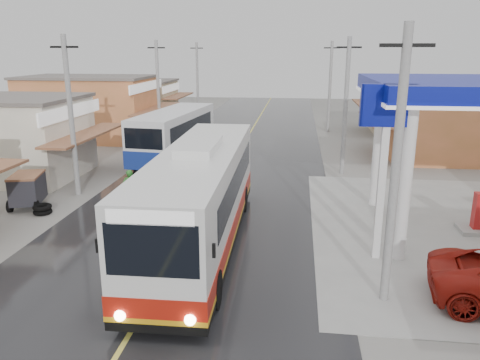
{
  "coord_description": "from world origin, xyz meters",
  "views": [
    {
      "loc": [
        4.24,
        -13.07,
        7.31
      ],
      "look_at": [
        1.99,
        5.08,
        2.17
      ],
      "focal_mm": 35.0,
      "sensor_mm": 36.0,
      "label": 1
    }
  ],
  "objects_px": {
    "tyre_stack": "(42,209)",
    "cyclist": "(132,199)",
    "coach_bus": "(201,197)",
    "tricycle_near": "(27,188)",
    "second_bus": "(174,134)"
  },
  "relations": [
    {
      "from": "tricycle_near",
      "to": "tyre_stack",
      "type": "distance_m",
      "value": 1.58
    },
    {
      "from": "cyclist",
      "to": "second_bus",
      "type": "bearing_deg",
      "value": 75.07
    },
    {
      "from": "cyclist",
      "to": "tricycle_near",
      "type": "distance_m",
      "value": 5.24
    },
    {
      "from": "second_bus",
      "to": "cyclist",
      "type": "xyz_separation_m",
      "value": [
        0.85,
        -10.89,
        -1.09
      ]
    },
    {
      "from": "second_bus",
      "to": "tyre_stack",
      "type": "height_order",
      "value": "second_bus"
    },
    {
      "from": "coach_bus",
      "to": "second_bus",
      "type": "relative_size",
      "value": 1.27
    },
    {
      "from": "second_bus",
      "to": "cyclist",
      "type": "bearing_deg",
      "value": -79.59
    },
    {
      "from": "tricycle_near",
      "to": "cyclist",
      "type": "bearing_deg",
      "value": -17.18
    },
    {
      "from": "coach_bus",
      "to": "tyre_stack",
      "type": "bearing_deg",
      "value": 161.22
    },
    {
      "from": "coach_bus",
      "to": "tyre_stack",
      "type": "relative_size",
      "value": 15.21
    },
    {
      "from": "second_bus",
      "to": "cyclist",
      "type": "height_order",
      "value": "second_bus"
    },
    {
      "from": "coach_bus",
      "to": "tricycle_near",
      "type": "xyz_separation_m",
      "value": [
        -9.12,
        3.37,
        -1.01
      ]
    },
    {
      "from": "second_bus",
      "to": "tricycle_near",
      "type": "xyz_separation_m",
      "value": [
        -4.38,
        -10.65,
        -0.85
      ]
    },
    {
      "from": "second_bus",
      "to": "tricycle_near",
      "type": "bearing_deg",
      "value": -106.43
    },
    {
      "from": "tyre_stack",
      "to": "cyclist",
      "type": "bearing_deg",
      "value": 8.16
    }
  ]
}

